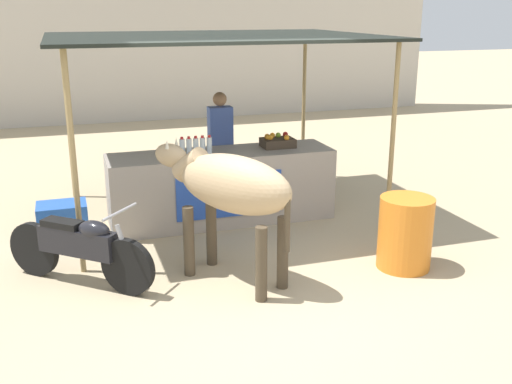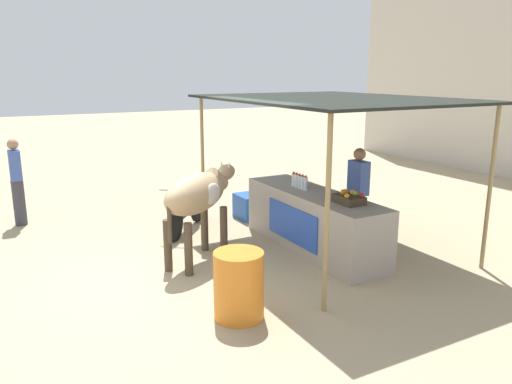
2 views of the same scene
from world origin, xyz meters
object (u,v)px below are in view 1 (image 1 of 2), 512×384
Objects in this scene: cooler_box at (63,222)px; motorcycle_parked at (80,247)px; fruit_crate at (277,142)px; water_barrel at (405,233)px; cow at (229,187)px; stall_counter at (222,187)px; vendor_behind_counter at (221,147)px.

motorcycle_parked is (0.17, -1.38, 0.19)m from cooler_box.
cooler_box is at bearing -176.94° from fruit_crate.
fruit_crate is 0.54× the size of water_barrel.
cooler_box is 0.35× the size of cow.
stall_counter is 2.09m from cooler_box.
motorcycle_parked is at bearing -133.26° from vendor_behind_counter.
fruit_crate is (0.81, 0.06, 0.55)m from stall_counter.
fruit_crate is at bearing 57.39° from cow.
vendor_behind_counter reaches higher than motorcycle_parked.
cooler_box is at bearing 96.90° from motorcycle_parked.
vendor_behind_counter is at bearing 131.98° from fruit_crate.
vendor_behind_counter is at bearing 76.00° from stall_counter.
stall_counter is 3.68× the size of water_barrel.
vendor_behind_counter is at bearing 20.59° from cooler_box.
water_barrel is at bearing -29.25° from cooler_box.
stall_counter reaches higher than cooler_box.
fruit_crate is at bearing 108.40° from water_barrel.
stall_counter is at bearing 125.95° from water_barrel.
cooler_box is 2.54m from cow.
cow reaches higher than fruit_crate.
cow is at bearing -102.67° from vendor_behind_counter.
cow reaches higher than stall_counter.
stall_counter is at bearing -104.00° from vendor_behind_counter.
cow is at bearing -122.61° from fruit_crate.
fruit_crate reaches higher than cooler_box.
cow reaches higher than water_barrel.
motorcycle_parked reaches higher than water_barrel.
stall_counter is 1.95m from cow.
cow is (-1.21, -1.89, 0.00)m from fruit_crate.
vendor_behind_counter is 3.09m from motorcycle_parked.
motorcycle_parked is (-2.72, -1.53, -0.61)m from fruit_crate.
vendor_behind_counter is (-0.63, 0.70, -0.18)m from fruit_crate.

